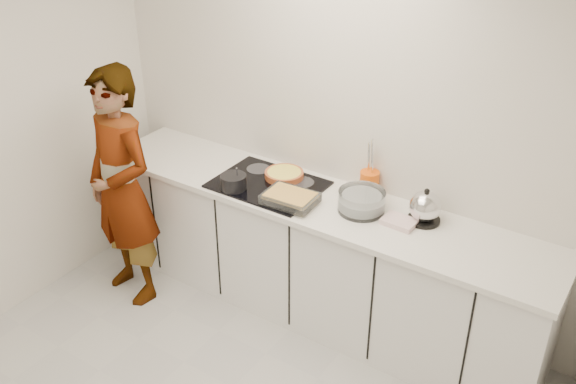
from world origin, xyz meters
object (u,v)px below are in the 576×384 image
Objects in this scene: tart_dish at (284,174)px; saucepan at (233,182)px; cook at (122,189)px; baking_dish at (290,198)px; utensil_crock at (369,183)px; mixing_bowl at (362,202)px; hob at (268,184)px; kettle at (425,208)px.

saucepan is (-0.20, -0.31, 0.02)m from tart_dish.
cook is (-0.70, -0.35, -0.11)m from saucepan.
baking_dish is 0.54m from utensil_crock.
saucepan is 0.42m from baking_dish.
mixing_bowl is (0.84, 0.23, 0.00)m from saucepan.
baking_dish is at bearing -49.97° from tart_dish.
cook is at bearing -160.49° from baking_dish.
hob is 2.42× the size of mixing_bowl.
utensil_crock is at bearing 30.61° from saucepan.
baking_dish is 1.34× the size of kettle.
kettle reaches higher than mixing_bowl.
utensil_crock is 0.09× the size of cook.
utensil_crock is at bearing 38.98° from cook.
hob is 0.69m from mixing_bowl.
utensil_crock is (-0.44, 0.13, -0.02)m from kettle.
saucepan is at bearing -149.39° from utensil_crock.
cook is at bearing -159.40° from mixing_bowl.
kettle is (1.22, 0.33, 0.03)m from saucepan.
tart_dish is 0.16× the size of cook.
cook reaches higher than mixing_bowl.
hob is at bearing 49.70° from saucepan.
tart_dish is 1.02m from kettle.
utensil_crock is (0.35, 0.41, 0.03)m from baking_dish.
saucepan is 0.86× the size of kettle.
baking_dish is 1.19m from cook.
hob is 0.24m from saucepan.
saucepan is 0.74× the size of mixing_bowl.
cook is (-0.90, -0.66, -0.08)m from tart_dish.
baking_dish is at bearing 6.77° from saucepan.
tart_dish is 0.60m from utensil_crock.
mixing_bowl is (0.64, -0.08, 0.03)m from tart_dish.
hob is 0.14m from tart_dish.
saucepan reaches higher than mixing_bowl.
tart_dish is 0.37m from saucepan.
cook is (-1.12, -0.40, -0.09)m from baking_dish.
hob is 3.27× the size of saucepan.
saucepan is at bearing -164.56° from mixing_bowl.
utensil_crock is (0.58, 0.14, 0.04)m from tart_dish.
tart_dish is 1.11× the size of kettle.
kettle reaches higher than hob.
tart_dish is 0.35m from baking_dish.
cook reaches higher than utensil_crock.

